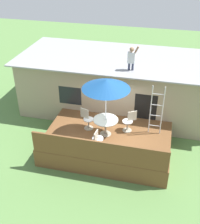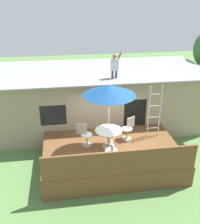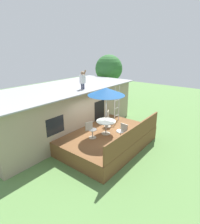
{
  "view_description": "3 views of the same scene",
  "coord_description": "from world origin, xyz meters",
  "px_view_note": "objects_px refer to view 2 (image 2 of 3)",
  "views": [
    {
      "loc": [
        2.05,
        -9.77,
        8.01
      ],
      "look_at": [
        -0.48,
        0.58,
        1.5
      ],
      "focal_mm": 46.48,
      "sensor_mm": 36.0,
      "label": 1
    },
    {
      "loc": [
        -1.73,
        -8.64,
        6.33
      ],
      "look_at": [
        -0.26,
        1.16,
        1.78
      ],
      "focal_mm": 42.42,
      "sensor_mm": 36.0,
      "label": 2
    },
    {
      "loc": [
        -7.56,
        -5.45,
        5.23
      ],
      "look_at": [
        0.06,
        0.53,
        1.89
      ],
      "focal_mm": 29.96,
      "sensor_mm": 36.0,
      "label": 3
    }
  ],
  "objects_px": {
    "patio_umbrella": "(109,90)",
    "patio_chair_left": "(85,135)",
    "patio_table": "(109,134)",
    "step_ladder": "(154,112)",
    "patio_chair_right": "(128,128)",
    "patio_chair_near": "(111,152)",
    "person_figure": "(115,64)"
  },
  "relations": [
    {
      "from": "patio_umbrella",
      "to": "patio_chair_left",
      "type": "relative_size",
      "value": 2.76
    },
    {
      "from": "person_figure",
      "to": "patio_chair_right",
      "type": "relative_size",
      "value": 1.21
    },
    {
      "from": "step_ladder",
      "to": "patio_chair_left",
      "type": "height_order",
      "value": "step_ladder"
    },
    {
      "from": "patio_chair_right",
      "to": "patio_umbrella",
      "type": "bearing_deg",
      "value": 0.0
    },
    {
      "from": "patio_table",
      "to": "patio_chair_left",
      "type": "height_order",
      "value": "patio_chair_left"
    },
    {
      "from": "step_ladder",
      "to": "patio_chair_near",
      "type": "distance_m",
      "value": 2.75
    },
    {
      "from": "patio_chair_right",
      "to": "patio_chair_near",
      "type": "height_order",
      "value": "same"
    },
    {
      "from": "person_figure",
      "to": "step_ladder",
      "type": "bearing_deg",
      "value": -49.8
    },
    {
      "from": "patio_table",
      "to": "patio_chair_right",
      "type": "height_order",
      "value": "patio_chair_right"
    },
    {
      "from": "person_figure",
      "to": "patio_umbrella",
      "type": "bearing_deg",
      "value": -106.04
    },
    {
      "from": "step_ladder",
      "to": "patio_chair_right",
      "type": "bearing_deg",
      "value": -175.32
    },
    {
      "from": "patio_chair_near",
      "to": "person_figure",
      "type": "bearing_deg",
      "value": -7.38
    },
    {
      "from": "step_ladder",
      "to": "patio_chair_left",
      "type": "relative_size",
      "value": 2.39
    },
    {
      "from": "person_figure",
      "to": "patio_chair_left",
      "type": "bearing_deg",
      "value": -128.19
    },
    {
      "from": "patio_umbrella",
      "to": "patio_chair_near",
      "type": "distance_m",
      "value": 2.17
    },
    {
      "from": "person_figure",
      "to": "patio_chair_left",
      "type": "distance_m",
      "value": 3.32
    },
    {
      "from": "patio_chair_right",
      "to": "patio_chair_near",
      "type": "bearing_deg",
      "value": 27.38
    },
    {
      "from": "patio_table",
      "to": "patio_umbrella",
      "type": "relative_size",
      "value": 0.41
    },
    {
      "from": "person_figure",
      "to": "patio_chair_left",
      "type": "xyz_separation_m",
      "value": [
        -1.52,
        -1.93,
        -2.23
      ]
    },
    {
      "from": "step_ladder",
      "to": "patio_chair_left",
      "type": "distance_m",
      "value": 2.95
    },
    {
      "from": "patio_table",
      "to": "step_ladder",
      "type": "relative_size",
      "value": 0.47
    },
    {
      "from": "patio_chair_near",
      "to": "patio_chair_right",
      "type": "bearing_deg",
      "value": -26.93
    },
    {
      "from": "person_figure",
      "to": "patio_chair_right",
      "type": "distance_m",
      "value": 2.81
    },
    {
      "from": "patio_chair_left",
      "to": "patio_chair_near",
      "type": "height_order",
      "value": "same"
    },
    {
      "from": "patio_chair_left",
      "to": "patio_table",
      "type": "bearing_deg",
      "value": -0.0
    },
    {
      "from": "step_ladder",
      "to": "patio_chair_left",
      "type": "xyz_separation_m",
      "value": [
        -2.86,
        -0.33,
        -0.64
      ]
    },
    {
      "from": "patio_chair_left",
      "to": "patio_chair_near",
      "type": "bearing_deg",
      "value": -41.85
    },
    {
      "from": "patio_chair_near",
      "to": "patio_table",
      "type": "bearing_deg",
      "value": 0.0
    },
    {
      "from": "patio_umbrella",
      "to": "step_ladder",
      "type": "bearing_deg",
      "value": 17.33
    },
    {
      "from": "patio_umbrella",
      "to": "step_ladder",
      "type": "height_order",
      "value": "patio_umbrella"
    },
    {
      "from": "patio_umbrella",
      "to": "step_ladder",
      "type": "distance_m",
      "value": 2.42
    },
    {
      "from": "patio_chair_right",
      "to": "step_ladder",
      "type": "bearing_deg",
      "value": 154.24
    }
  ]
}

